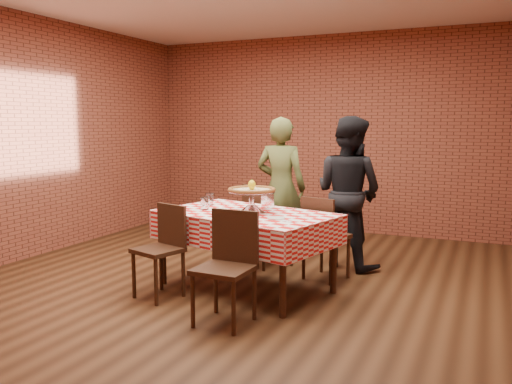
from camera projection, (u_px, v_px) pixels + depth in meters
ground at (237, 284)px, 5.32m from camera, size 6.00×6.00×0.00m
back_wall at (325, 134)px, 7.84m from camera, size 5.50×0.00×5.50m
table at (246, 251)px, 5.13m from camera, size 1.84×1.37×0.75m
tablecloth at (246, 227)px, 5.10m from camera, size 1.89×1.42×0.28m
pizza_stand at (252, 202)px, 5.07m from camera, size 0.58×0.58×0.21m
pizza at (252, 191)px, 5.05m from camera, size 0.58×0.58×0.03m
lemon at (252, 185)px, 5.05m from camera, size 0.09×0.09×0.09m
water_glass_left at (205, 203)px, 5.24m from camera, size 0.10×0.10×0.12m
water_glass_right at (210, 199)px, 5.53m from camera, size 0.10×0.10×0.12m
side_plate at (276, 218)px, 4.74m from camera, size 0.20×0.20×0.01m
sweetener_packet_a at (285, 221)px, 4.62m from camera, size 0.06×0.05×0.00m
sweetener_packet_b at (289, 222)px, 4.58m from camera, size 0.05×0.04×0.00m
condiment_caddy at (267, 201)px, 5.31m from camera, size 0.13×0.13×0.15m
chair_near_left at (158, 252)px, 4.86m from camera, size 0.47×0.47×0.86m
chair_near_right at (224, 269)px, 4.21m from camera, size 0.44×0.44×0.91m
chair_far_left at (268, 225)px, 5.98m from camera, size 0.61×0.61×0.92m
chair_far_right at (326, 238)px, 5.45m from camera, size 0.49×0.49×0.87m
diner_olive at (281, 187)px, 6.33m from camera, size 0.63×0.42×1.69m
diner_black at (348, 192)px, 5.87m from camera, size 0.99×0.89×1.69m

